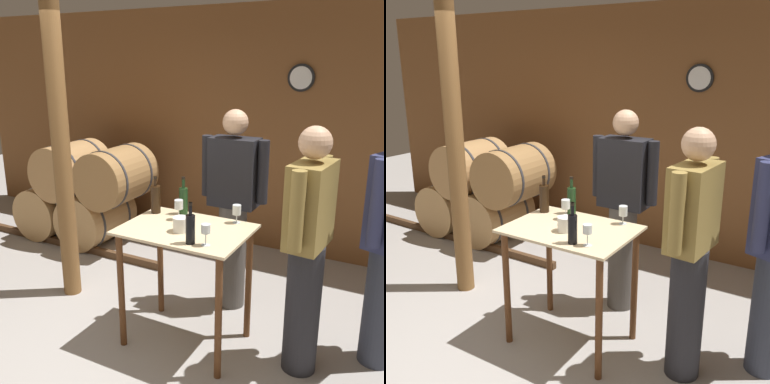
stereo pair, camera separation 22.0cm
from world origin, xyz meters
TOP-DOWN VIEW (x-y plane):
  - ground_plane at (0.00, 0.00)m, footprint 14.00×14.00m
  - back_wall at (0.00, 2.69)m, footprint 8.40×0.08m
  - barrel_rack at (-1.85, 1.88)m, footprint 2.86×0.78m
  - tasting_table at (0.23, 0.63)m, footprint 0.92×0.67m
  - wooden_post at (-1.09, 0.79)m, footprint 0.16×0.16m
  - wine_bottle_far_left at (-0.15, 0.82)m, footprint 0.08×0.08m
  - wine_bottle_left at (0.06, 0.90)m, footprint 0.07×0.07m
  - wine_bottle_center at (0.40, 0.40)m, footprint 0.06×0.06m
  - wine_glass_near_left at (0.10, 0.76)m, footprint 0.07×0.07m
  - wine_glass_near_center at (0.50, 0.41)m, footprint 0.06×0.06m
  - wine_glass_near_right at (0.52, 0.90)m, footprint 0.07×0.07m
  - ice_bucket at (0.23, 0.56)m, footprint 0.11×0.11m
  - person_visitor_with_scarf at (0.32, 1.30)m, footprint 0.59×0.24m
  - person_visitor_bearded at (1.10, 0.72)m, footprint 0.25×0.59m

SIDE VIEW (x-z plane):
  - ground_plane at x=0.00m, z-range 0.00..0.00m
  - barrel_rack at x=-1.85m, z-range -0.02..1.18m
  - tasting_table at x=0.23m, z-range 0.26..1.20m
  - person_visitor_bearded at x=1.10m, z-range 0.05..1.79m
  - person_visitor_with_scarf at x=0.32m, z-range 0.05..1.80m
  - ice_bucket at x=0.23m, z-range 0.94..1.05m
  - wine_glass_near_right at x=0.52m, z-range 0.97..1.11m
  - wine_bottle_center at x=0.40m, z-range 0.91..1.20m
  - wine_glass_near_center at x=0.50m, z-range 0.98..1.13m
  - wine_glass_near_left at x=0.10m, z-range 0.98..1.14m
  - wine_bottle_left at x=0.06m, z-range 0.91..1.21m
  - wine_bottle_far_left at x=-0.15m, z-range 0.91..1.21m
  - wooden_post at x=-1.09m, z-range 0.00..2.70m
  - back_wall at x=0.00m, z-range 0.00..2.70m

